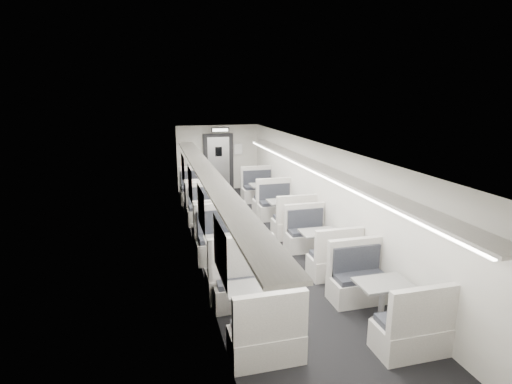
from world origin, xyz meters
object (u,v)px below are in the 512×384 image
booth_right_b (284,213)px  passenger (206,188)px  booth_right_d (382,302)px  booth_right_a (264,196)px  booth_left_b (210,218)px  booth_left_c (230,257)px  exit_sign (220,130)px  booth_right_c (319,246)px  vestibule_door (219,162)px  booth_left_d (253,307)px  booth_left_a (200,197)px

booth_right_b → passenger: passenger is taller
booth_right_b → booth_right_d: 4.82m
booth_right_a → booth_right_d: bearing=-90.0°
booth_right_b → booth_right_d: (0.00, -4.82, -0.02)m
booth_left_b → booth_right_b: booth_left_b is taller
booth_left_c → exit_sign: 7.08m
passenger → booth_left_b: bearing=-72.6°
booth_right_c → booth_left_b: bearing=129.4°
booth_left_b → vestibule_door: vestibule_door is taller
booth_left_c → booth_right_c: size_ratio=1.16×
booth_left_b → booth_left_d: booth_left_b is taller
booth_right_a → vestibule_door: (-1.00, 2.71, 0.65)m
booth_left_b → booth_left_c: 2.66m
booth_right_a → booth_right_b: (0.00, -1.94, -0.01)m
booth_right_b → booth_left_b: bearing=178.1°
booth_left_d → booth_right_d: booth_left_d is taller
booth_left_a → booth_right_a: bearing=-7.8°
booth_left_c → booth_right_c: bearing=6.3°
exit_sign → booth_right_d: bearing=-83.6°
booth_right_d → booth_right_a: bearing=90.0°
booth_right_b → vestibule_door: vestibule_door is taller
booth_left_b → booth_right_d: (2.00, -4.89, -0.02)m
booth_right_b → vestibule_door: size_ratio=1.01×
booth_left_a → booth_right_d: 7.31m
booth_right_c → exit_sign: 6.88m
booth_left_a → booth_right_a: 2.02m
booth_left_d → booth_right_b: 4.89m
booth_left_c → passenger: bearing=88.1°
booth_right_c → vestibule_door: size_ratio=0.94×
vestibule_door → exit_sign: size_ratio=3.39×
passenger → vestibule_door: size_ratio=0.72×
booth_right_c → passenger: (-1.84, 4.34, 0.40)m
booth_right_b → exit_sign: (-1.00, 4.16, 1.90)m
vestibule_door → booth_right_c: bearing=-81.9°
booth_left_c → booth_right_d: booth_left_c is taller
booth_right_a → booth_right_c: booth_right_a is taller
exit_sign → booth_left_b: bearing=-103.7°
booth_left_b → booth_right_a: 2.74m
booth_right_b → passenger: (-1.84, 1.97, 0.37)m
booth_right_d → passenger: (-1.84, 6.79, 0.39)m
booth_left_a → booth_right_a: booth_left_a is taller
booth_left_a → booth_right_c: size_ratio=1.13×
booth_right_a → passenger: 1.88m
booth_left_d → vestibule_door: (1.00, 9.11, 0.68)m
booth_left_c → booth_right_a: booth_left_c is taller
booth_right_a → passenger: bearing=179.0°
booth_left_d → exit_sign: bearing=83.4°
booth_left_a → booth_right_b: bearing=-47.8°
booth_left_b → vestibule_door: 4.74m
booth_left_a → passenger: (0.16, -0.24, 0.35)m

